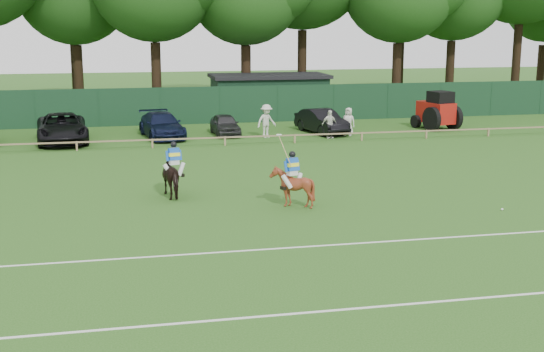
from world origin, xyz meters
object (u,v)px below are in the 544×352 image
object	(u,v)px
spectator_left	(266,121)
utility_shed	(269,95)
spectator_mid	(329,124)
estate_black	(322,121)
horse_dark	(175,176)
hatch_grey	(225,125)
sedan_navy	(162,125)
suv_black	(62,128)
polo_ball	(502,209)
tractor	(437,111)
spectator_right	(348,122)
horse_chestnut	(292,187)

from	to	relation	value
spectator_left	utility_shed	world-z (taller)	utility_shed
spectator_left	utility_shed	distance (m)	9.96
spectator_mid	utility_shed	bearing A→B (deg)	85.08
estate_black	utility_shed	xyz separation A→B (m)	(-1.51, 8.74, 0.80)
horse_dark	hatch_grey	xyz separation A→B (m)	(4.27, 15.40, -0.18)
sedan_navy	estate_black	bearing A→B (deg)	-10.87
suv_black	polo_ball	distance (m)	25.50
suv_black	utility_shed	distance (m)	16.62
suv_black	sedan_navy	size ratio (longest dim) A/B	1.17
utility_shed	spectator_mid	bearing A→B (deg)	-82.53
spectator_left	tractor	world-z (taller)	tractor
hatch_grey	tractor	distance (m)	13.63
tractor	spectator_left	bearing A→B (deg)	171.58
spectator_mid	spectator_right	world-z (taller)	spectator_right
spectator_mid	polo_ball	bearing A→B (deg)	-97.70
hatch_grey	tractor	size ratio (longest dim) A/B	1.13
estate_black	horse_dark	bearing A→B (deg)	-138.16
horse_dark	spectator_mid	world-z (taller)	spectator_mid
sedan_navy	utility_shed	world-z (taller)	utility_shed
utility_shed	spectator_left	bearing A→B (deg)	-102.62
horse_dark	estate_black	bearing A→B (deg)	-136.38
spectator_mid	tractor	bearing A→B (deg)	2.75
estate_black	spectator_left	xyz separation A→B (m)	(-3.69, -0.96, 0.25)
hatch_grey	spectator_left	distance (m)	2.74
horse_dark	hatch_grey	size ratio (longest dim) A/B	0.52
spectator_right	polo_ball	bearing A→B (deg)	-53.18
tractor	utility_shed	bearing A→B (deg)	123.01
hatch_grey	horse_chestnut	bearing A→B (deg)	-92.21
spectator_mid	tractor	world-z (taller)	tractor
hatch_grey	spectator_left	bearing A→B (deg)	-35.96
spectator_right	utility_shed	bearing A→B (deg)	142.76
horse_chestnut	utility_shed	size ratio (longest dim) A/B	0.18
hatch_grey	suv_black	bearing A→B (deg)	-176.64
sedan_navy	utility_shed	size ratio (longest dim) A/B	0.60
horse_chestnut	suv_black	bearing A→B (deg)	-79.08
spectator_left	hatch_grey	bearing A→B (deg)	123.77
sedan_navy	tractor	distance (m)	17.45
spectator_mid	tractor	xyz separation A→B (m)	(7.78, 2.10, 0.32)
spectator_left	spectator_right	xyz separation A→B (m)	(5.01, -0.24, -0.14)
spectator_mid	spectator_right	bearing A→B (deg)	17.35
horse_chestnut	spectator_right	world-z (taller)	spectator_right
horse_chestnut	polo_ball	size ratio (longest dim) A/B	16.80
sedan_navy	spectator_left	size ratio (longest dim) A/B	2.57
sedan_navy	utility_shed	distance (m)	11.81
spectator_mid	utility_shed	distance (m)	10.87
sedan_navy	hatch_grey	bearing A→B (deg)	-5.42
horse_dark	suv_black	distance (m)	15.45
spectator_left	spectator_right	size ratio (longest dim) A/B	1.17
suv_black	spectator_right	xyz separation A→B (m)	(16.76, -0.90, 0.02)
suv_black	horse_chestnut	bearing A→B (deg)	-66.55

